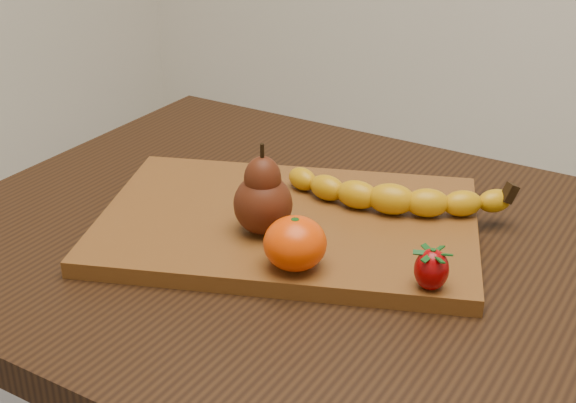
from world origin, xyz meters
The scene contains 6 objects.
table centered at (0.00, 0.00, 0.66)m, with size 1.00×0.70×0.76m.
cutting_board centered at (-0.08, 0.00, 0.77)m, with size 0.45×0.30×0.02m, color brown.
banana centered at (0.02, 0.08, 0.80)m, with size 0.24×0.06×0.04m, color #CB9209, non-canonical shape.
pear centered at (-0.09, -0.04, 0.83)m, with size 0.07×0.07×0.11m, color #4A1C0B, non-canonical shape.
mandarin centered at (-0.02, -0.09, 0.81)m, with size 0.07×0.07×0.06m, color #EB4002.
strawberry centered at (0.12, -0.06, 0.80)m, with size 0.04×0.04×0.05m, color #940406, non-canonical shape.
Camera 1 is at (0.36, -0.73, 1.22)m, focal length 50.00 mm.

